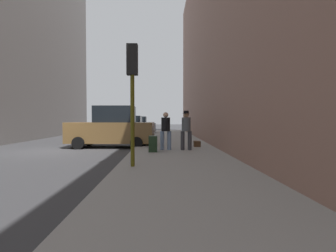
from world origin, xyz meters
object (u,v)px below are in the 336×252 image
fire_hydrant (150,133)px  rolling_suitcase (153,144)px  traffic_light (132,78)px  pedestrian_in_jeans (166,129)px  parked_gray_coupe (136,126)px  pedestrian_with_beanie (186,128)px  parked_bronze_suv (112,128)px  parked_dark_green_sedan (127,128)px  duffel_bag (197,144)px

fire_hydrant → rolling_suitcase: rolling_suitcase is taller
traffic_light → pedestrian_in_jeans: traffic_light is taller
parked_gray_coupe → pedestrian_with_beanie: bearing=-75.8°
parked_bronze_suv → parked_dark_green_sedan: 6.02m
parked_dark_green_sedan → fire_hydrant: (1.80, -0.60, -0.35)m
parked_bronze_suv → traffic_light: (1.85, -6.57, 1.73)m
fire_hydrant → parked_bronze_suv: bearing=-108.4°
parked_gray_coupe → pedestrian_in_jeans: (2.89, -15.04, 0.26)m
parked_dark_green_sedan → parked_gray_coupe: size_ratio=1.01×
parked_dark_green_sedan → parked_gray_coupe: (0.00, 6.58, 0.00)m
parked_dark_green_sedan → traffic_light: (1.85, -12.58, 1.91)m
parked_dark_green_sedan → parked_gray_coupe: same height
parked_gray_coupe → rolling_suitcase: (2.34, -15.70, -0.36)m
parked_dark_green_sedan → rolling_suitcase: (2.34, -9.12, -0.36)m
parked_gray_coupe → pedestrian_with_beanie: size_ratio=2.37×
traffic_light → pedestrian_in_jeans: 4.56m
duffel_bag → pedestrian_with_beanie: bearing=-115.6°
pedestrian_with_beanie → rolling_suitcase: bearing=-158.9°
parked_bronze_suv → rolling_suitcase: parked_bronze_suv is taller
fire_hydrant → pedestrian_in_jeans: size_ratio=0.41×
fire_hydrant → rolling_suitcase: 8.54m
traffic_light → pedestrian_with_beanie: traffic_light is taller
parked_bronze_suv → parked_gray_coupe: bearing=90.0°
traffic_light → duffel_bag: traffic_light is taller
parked_dark_green_sedan → parked_gray_coupe: bearing=90.0°
fire_hydrant → traffic_light: traffic_light is taller
traffic_light → rolling_suitcase: size_ratio=3.46×
parked_bronze_suv → duffel_bag: (4.51, -1.10, -0.74)m
pedestrian_with_beanie → duffel_bag: (0.69, 1.43, -0.85)m
parked_dark_green_sedan → traffic_light: 12.86m
traffic_light → pedestrian_with_beanie: bearing=64.0°
parked_bronze_suv → duffel_bag: parked_bronze_suv is taller
parked_gray_coupe → pedestrian_in_jeans: bearing=-79.1°
traffic_light → pedestrian_in_jeans: size_ratio=2.11×
parked_gray_coupe → pedestrian_in_jeans: 15.32m
pedestrian_in_jeans → rolling_suitcase: 1.05m
fire_hydrant → pedestrian_with_beanie: (2.01, -7.95, 0.64)m
parked_bronze_suv → duffel_bag: 4.70m
pedestrian_with_beanie → rolling_suitcase: size_ratio=1.71×
parked_dark_green_sedan → pedestrian_in_jeans: (2.89, -8.46, 0.26)m
parked_dark_green_sedan → traffic_light: bearing=-81.6°
parked_dark_green_sedan → duffel_bag: 8.44m
fire_hydrant → pedestrian_in_jeans: (1.09, -7.87, 0.61)m
parked_dark_green_sedan → pedestrian_with_beanie: 9.37m
parked_gray_coupe → pedestrian_with_beanie: (3.82, -15.13, 0.29)m
parked_gray_coupe → duffel_bag: bearing=-71.8°
duffel_bag → parked_gray_coupe: bearing=108.2°
parked_bronze_suv → parked_dark_green_sedan: size_ratio=1.10×
traffic_light → parked_gray_coupe: bearing=95.5°
parked_bronze_suv → parked_gray_coupe: (0.00, 12.59, -0.18)m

